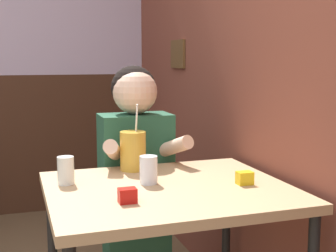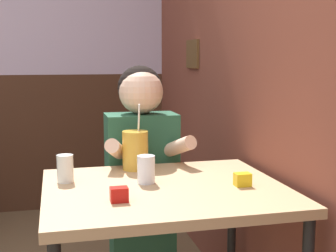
% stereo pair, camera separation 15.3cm
% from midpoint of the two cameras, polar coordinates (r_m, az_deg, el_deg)
% --- Properties ---
extents(brick_wall_right, '(0.08, 4.53, 2.70)m').
position_cam_midpoint_polar(brick_wall_right, '(2.74, 7.50, 10.74)').
color(brick_wall_right, brown).
rests_on(brick_wall_right, ground_plane).
extents(main_table, '(0.90, 0.77, 0.75)m').
position_cam_midpoint_polar(main_table, '(1.80, 2.06, -9.71)').
color(main_table, tan).
rests_on(main_table, ground_plane).
extents(person_seated, '(0.42, 0.41, 1.20)m').
position_cam_midpoint_polar(person_seated, '(2.30, -1.32, -6.59)').
color(person_seated, '#235138').
rests_on(person_seated, ground_plane).
extents(cocktail_pitcher, '(0.11, 0.11, 0.29)m').
position_cam_midpoint_polar(cocktail_pitcher, '(2.03, -1.86, -2.98)').
color(cocktail_pitcher, gold).
rests_on(cocktail_pitcher, main_table).
extents(glass_near_pitcher, '(0.07, 0.07, 0.11)m').
position_cam_midpoint_polar(glass_near_pitcher, '(1.81, -0.27, -5.34)').
color(glass_near_pitcher, silver).
rests_on(glass_near_pitcher, main_table).
extents(glass_center, '(0.06, 0.06, 0.11)m').
position_cam_midpoint_polar(glass_center, '(1.86, -10.14, -5.15)').
color(glass_center, silver).
rests_on(glass_center, main_table).
extents(condiment_ketchup, '(0.06, 0.04, 0.05)m').
position_cam_midpoint_polar(condiment_ketchup, '(1.59, -3.23, -8.37)').
color(condiment_ketchup, '#B7140F').
rests_on(condiment_ketchup, main_table).
extents(condiment_mustard, '(0.06, 0.04, 0.05)m').
position_cam_midpoint_polar(condiment_mustard, '(1.81, 11.48, -6.44)').
color(condiment_mustard, yellow).
rests_on(condiment_mustard, main_table).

